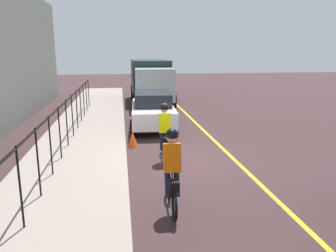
{
  "coord_description": "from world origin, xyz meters",
  "views": [
    {
      "loc": [
        -9.86,
        1.91,
        3.4
      ],
      "look_at": [
        0.57,
        0.43,
        1.0
      ],
      "focal_mm": 35.53,
      "sensor_mm": 36.0,
      "label": 1
    }
  ],
  "objects_px": {
    "cyclist_lead": "(165,132)",
    "box_truck_background": "(151,79)",
    "traffic_cone_near": "(133,139)",
    "parked_sedan_rear": "(153,109)",
    "cyclist_follow": "(172,171)"
  },
  "relations": [
    {
      "from": "parked_sedan_rear",
      "to": "box_truck_background",
      "type": "distance_m",
      "value": 7.42
    },
    {
      "from": "cyclist_lead",
      "to": "traffic_cone_near",
      "type": "xyz_separation_m",
      "value": [
        1.63,
        0.95,
        -0.63
      ]
    },
    {
      "from": "box_truck_background",
      "to": "parked_sedan_rear",
      "type": "bearing_deg",
      "value": -4.27
    },
    {
      "from": "cyclist_lead",
      "to": "cyclist_follow",
      "type": "height_order",
      "value": "same"
    },
    {
      "from": "cyclist_lead",
      "to": "box_truck_background",
      "type": "height_order",
      "value": "box_truck_background"
    },
    {
      "from": "box_truck_background",
      "to": "traffic_cone_near",
      "type": "xyz_separation_m",
      "value": [
        -10.41,
        1.61,
        -1.27
      ]
    },
    {
      "from": "cyclist_lead",
      "to": "cyclist_follow",
      "type": "bearing_deg",
      "value": 177.13
    },
    {
      "from": "box_truck_background",
      "to": "traffic_cone_near",
      "type": "distance_m",
      "value": 10.61
    },
    {
      "from": "cyclist_follow",
      "to": "box_truck_background",
      "type": "distance_m",
      "value": 15.49
    },
    {
      "from": "cyclist_follow",
      "to": "box_truck_background",
      "type": "relative_size",
      "value": 0.27
    },
    {
      "from": "cyclist_follow",
      "to": "box_truck_background",
      "type": "xyz_separation_m",
      "value": [
        15.45,
        -0.95,
        0.64
      ]
    },
    {
      "from": "cyclist_lead",
      "to": "cyclist_follow",
      "type": "relative_size",
      "value": 1.0
    },
    {
      "from": "parked_sedan_rear",
      "to": "traffic_cone_near",
      "type": "xyz_separation_m",
      "value": [
        -3.05,
        1.02,
        -0.54
      ]
    },
    {
      "from": "cyclist_lead",
      "to": "traffic_cone_near",
      "type": "height_order",
      "value": "cyclist_lead"
    },
    {
      "from": "traffic_cone_near",
      "to": "cyclist_follow",
      "type": "bearing_deg",
      "value": -172.57
    }
  ]
}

